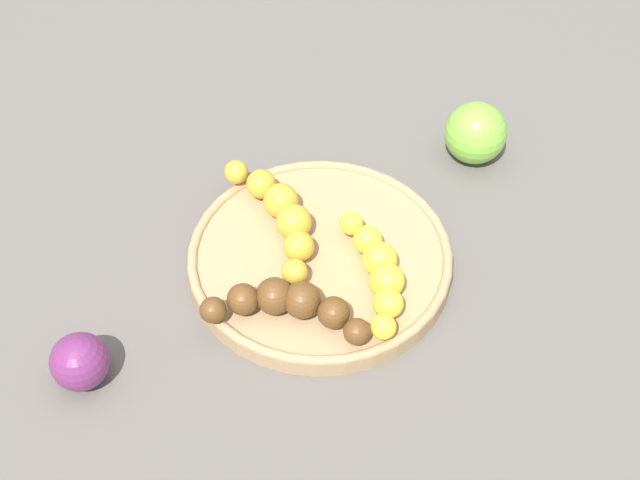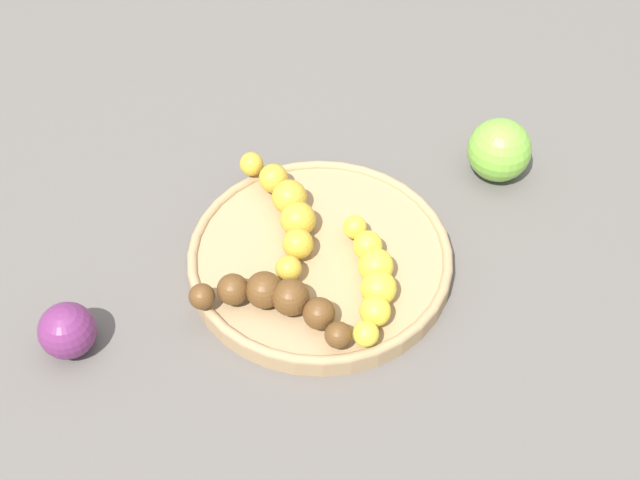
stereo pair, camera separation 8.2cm
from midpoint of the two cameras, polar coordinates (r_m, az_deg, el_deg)
ground_plane at (r=0.85m, az=2.76°, el=-1.84°), size 2.40×2.40×0.00m
fruit_bowl at (r=0.84m, az=2.79°, el=-1.32°), size 0.26×0.26×0.02m
banana_spotted at (r=0.85m, az=0.55°, el=1.87°), size 0.12×0.14×0.04m
banana_overripe at (r=0.78m, az=0.11°, el=-4.15°), size 0.15×0.06×0.03m
banana_yellow at (r=0.80m, az=6.42°, el=-2.61°), size 0.08×0.14×0.03m
apple_green at (r=0.95m, az=14.21°, el=5.65°), size 0.07×0.07×0.07m
plum_purple at (r=0.79m, az=-13.50°, el=-6.01°), size 0.05×0.05×0.05m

